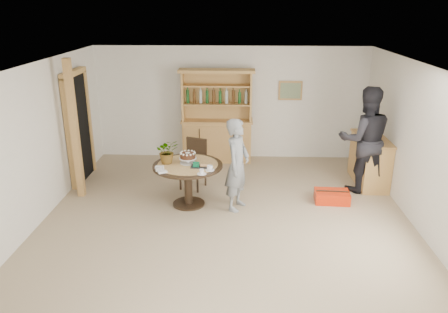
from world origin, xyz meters
The scene contains 17 objects.
ground centered at (0.00, 0.00, 0.00)m, with size 7.00×7.00×0.00m, color tan.
room_shell centered at (0.00, 0.01, 1.74)m, with size 6.04×7.04×2.52m.
doorway centered at (-2.93, 2.00, 1.11)m, with size 0.13×1.10×2.18m.
pine_post centered at (-2.70, 1.20, 1.25)m, with size 0.12×0.12×2.50m, color tan.
hutch centered at (-0.30, 3.24, 0.69)m, with size 1.62×0.54×2.04m.
sideboard centered at (2.74, 2.00, 0.47)m, with size 0.54×1.26×0.94m.
dining_table centered at (-0.68, 0.89, 0.60)m, with size 1.20×1.20×0.76m.
dining_chair centered at (-0.65, 1.72, 0.54)m, with size 0.54×0.54×0.95m.
birthday_cake centered at (-0.68, 0.94, 0.88)m, with size 0.30×0.30×0.20m.
flower_vase centered at (-1.03, 0.94, 0.97)m, with size 0.38×0.33×0.42m, color #3F7233.
gift_tray centered at (-0.47, 0.77, 0.79)m, with size 0.30×0.20×0.08m.
coffee_cup_a centered at (-0.28, 0.61, 0.80)m, with size 0.15×0.15×0.09m.
coffee_cup_b centered at (-0.40, 0.44, 0.79)m, with size 0.15×0.15×0.08m.
napkins centered at (-1.09, 0.58, 0.77)m, with size 0.24×0.33×0.03m.
teen_boy centered at (0.17, 0.79, 0.79)m, with size 0.58×0.38×1.59m, color slate.
adult_person centered at (2.50, 1.67, 0.99)m, with size 0.96×0.75×1.98m, color black.
red_suitcase centered at (1.86, 1.10, 0.10)m, with size 0.62×0.44×0.21m.
Camera 1 is at (0.21, -6.07, 3.36)m, focal length 35.00 mm.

